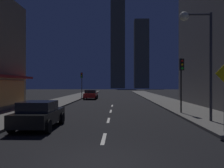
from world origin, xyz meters
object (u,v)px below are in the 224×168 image
(traffic_light_far_left, at_px, (82,79))
(street_lamp_right, at_px, (197,39))
(car_parked_near, at_px, (39,114))
(traffic_light_near_right, at_px, (182,73))
(car_parked_far, at_px, (91,94))
(fire_hydrant_far_left, at_px, (53,103))

(traffic_light_far_left, relative_size, street_lamp_right, 0.64)
(car_parked_near, distance_m, traffic_light_near_right, 11.06)
(car_parked_far, bearing_deg, street_lamp_right, -68.35)
(car_parked_far, xyz_separation_m, fire_hydrant_far_left, (-2.30, -13.32, -0.29))
(car_parked_near, height_order, car_parked_far, same)
(car_parked_far, relative_size, traffic_light_near_right, 1.01)
(traffic_light_far_left, bearing_deg, traffic_light_near_right, -63.28)
(street_lamp_right, bearing_deg, traffic_light_far_left, 112.85)
(car_parked_near, bearing_deg, fire_hydrant_far_left, 101.66)
(traffic_light_near_right, bearing_deg, car_parked_far, 116.00)
(fire_hydrant_far_left, height_order, street_lamp_right, street_lamp_right)
(fire_hydrant_far_left, distance_m, street_lamp_right, 15.33)
(car_parked_far, height_order, fire_hydrant_far_left, car_parked_far)
(traffic_light_near_right, relative_size, street_lamp_right, 0.64)
(car_parked_near, bearing_deg, street_lamp_right, 11.56)
(traffic_light_near_right, height_order, street_lamp_right, street_lamp_right)
(car_parked_near, height_order, traffic_light_near_right, traffic_light_near_right)
(traffic_light_near_right, bearing_deg, fire_hydrant_far_left, 154.88)
(car_parked_near, height_order, fire_hydrant_far_left, car_parked_near)
(street_lamp_right, bearing_deg, car_parked_far, 111.65)
(traffic_light_near_right, distance_m, street_lamp_right, 4.38)
(car_parked_near, xyz_separation_m, street_lamp_right, (8.98, 1.84, 4.33))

